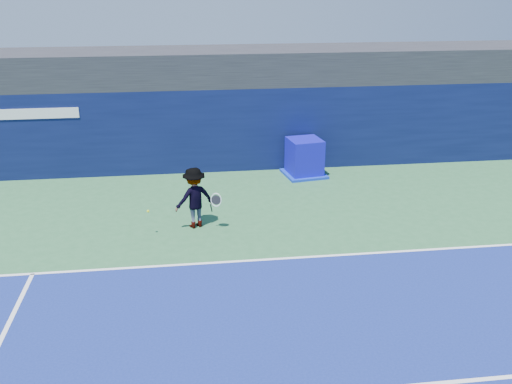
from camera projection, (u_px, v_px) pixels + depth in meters
ground at (255, 331)px, 11.51m from camera, size 80.00×80.00×0.00m
baseline at (240, 261)px, 14.29m from camera, size 24.00×0.10×0.01m
stadium_band at (215, 66)px, 20.88m from camera, size 36.00×3.00×1.20m
back_wall_assembly at (218, 128)px, 20.70m from camera, size 36.00×1.03×3.00m
equipment_cart at (304, 159)px, 20.24m from camera, size 1.59×1.59×1.33m
tennis_player at (194, 198)px, 15.98m from camera, size 1.40×1.03×1.75m
tennis_ball at (148, 211)px, 15.44m from camera, size 0.07×0.07×0.07m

